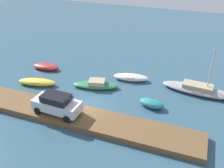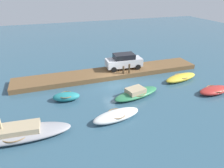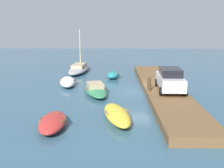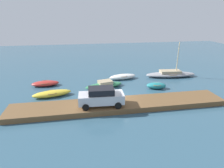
{
  "view_description": "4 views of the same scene",
  "coord_description": "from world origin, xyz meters",
  "px_view_note": "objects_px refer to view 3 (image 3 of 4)",
  "views": [
    {
      "loc": [
        9.09,
        -17.87,
        14.14
      ],
      "look_at": [
        1.21,
        3.2,
        1.05
      ],
      "focal_mm": 40.2,
      "sensor_mm": 36.0,
      "label": 1
    },
    {
      "loc": [
        7.08,
        19.38,
        9.84
      ],
      "look_at": [
        1.01,
        1.65,
        0.73
      ],
      "focal_mm": 33.03,
      "sensor_mm": 36.0,
      "label": 2
    },
    {
      "loc": [
        -22.63,
        2.01,
        5.78
      ],
      "look_at": [
        -1.12,
        2.2,
        0.91
      ],
      "focal_mm": 42.46,
      "sensor_mm": 36.0,
      "label": 3
    },
    {
      "loc": [
        -3.71,
        -19.04,
        8.99
      ],
      "look_at": [
        0.04,
        2.7,
        0.75
      ],
      "focal_mm": 30.19,
      "sensor_mm": 36.0,
      "label": 4
    }
  ],
  "objects_px": {
    "dinghy_teal": "(113,75)",
    "mooring_post_west": "(150,84)",
    "rowboat_white": "(68,82)",
    "motorboat_green": "(96,90)",
    "rowboat_red": "(53,122)",
    "parked_car": "(170,79)",
    "sailboat_grey": "(79,68)",
    "mooring_post_mid_west": "(149,83)",
    "rowboat_yellow": "(117,114)"
  },
  "relations": [
    {
      "from": "rowboat_white",
      "to": "mooring_post_mid_west",
      "type": "distance_m",
      "value": 8.17
    },
    {
      "from": "dinghy_teal",
      "to": "mooring_post_mid_west",
      "type": "relative_size",
      "value": 2.9
    },
    {
      "from": "mooring_post_west",
      "to": "rowboat_red",
      "type": "bearing_deg",
      "value": 135.66
    },
    {
      "from": "rowboat_red",
      "to": "mooring_post_mid_west",
      "type": "distance_m",
      "value": 9.65
    },
    {
      "from": "rowboat_yellow",
      "to": "rowboat_red",
      "type": "distance_m",
      "value": 3.9
    },
    {
      "from": "rowboat_yellow",
      "to": "mooring_post_west",
      "type": "distance_m",
      "value": 5.91
    },
    {
      "from": "rowboat_white",
      "to": "parked_car",
      "type": "distance_m",
      "value": 9.97
    },
    {
      "from": "sailboat_grey",
      "to": "parked_car",
      "type": "xyz_separation_m",
      "value": [
        -11.63,
        -8.81,
        1.05
      ]
    },
    {
      "from": "rowboat_yellow",
      "to": "motorboat_green",
      "type": "relative_size",
      "value": 0.86
    },
    {
      "from": "rowboat_red",
      "to": "mooring_post_mid_west",
      "type": "bearing_deg",
      "value": -44.52
    },
    {
      "from": "rowboat_red",
      "to": "motorboat_green",
      "type": "distance_m",
      "value": 7.86
    },
    {
      "from": "rowboat_yellow",
      "to": "rowboat_white",
      "type": "height_order",
      "value": "rowboat_white"
    },
    {
      "from": "rowboat_yellow",
      "to": "rowboat_red",
      "type": "bearing_deg",
      "value": 97.54
    },
    {
      "from": "rowboat_white",
      "to": "sailboat_grey",
      "type": "distance_m",
      "value": 7.43
    },
    {
      "from": "sailboat_grey",
      "to": "mooring_post_mid_west",
      "type": "relative_size",
      "value": 8.42
    },
    {
      "from": "rowboat_white",
      "to": "dinghy_teal",
      "type": "bearing_deg",
      "value": -61.13
    },
    {
      "from": "rowboat_red",
      "to": "sailboat_grey",
      "type": "height_order",
      "value": "sailboat_grey"
    },
    {
      "from": "motorboat_green",
      "to": "rowboat_yellow",
      "type": "bearing_deg",
      "value": -178.12
    },
    {
      "from": "rowboat_red",
      "to": "rowboat_white",
      "type": "xyz_separation_m",
      "value": [
        10.74,
        0.99,
        0.03
      ]
    },
    {
      "from": "sailboat_grey",
      "to": "mooring_post_mid_west",
      "type": "bearing_deg",
      "value": -142.14
    },
    {
      "from": "dinghy_teal",
      "to": "sailboat_grey",
      "type": "relative_size",
      "value": 0.34
    },
    {
      "from": "parked_car",
      "to": "rowboat_yellow",
      "type": "bearing_deg",
      "value": 143.37
    },
    {
      "from": "rowboat_red",
      "to": "parked_car",
      "type": "xyz_separation_m",
      "value": [
        6.54,
        -7.98,
        1.14
      ]
    },
    {
      "from": "motorboat_green",
      "to": "dinghy_teal",
      "type": "bearing_deg",
      "value": -26.32
    },
    {
      "from": "parked_car",
      "to": "motorboat_green",
      "type": "bearing_deg",
      "value": 82.55
    },
    {
      "from": "motorboat_green",
      "to": "mooring_post_west",
      "type": "distance_m",
      "value": 4.63
    },
    {
      "from": "rowboat_yellow",
      "to": "mooring_post_mid_west",
      "type": "relative_size",
      "value": 4.93
    },
    {
      "from": "mooring_post_west",
      "to": "motorboat_green",
      "type": "bearing_deg",
      "value": 75.91
    },
    {
      "from": "rowboat_red",
      "to": "sailboat_grey",
      "type": "distance_m",
      "value": 18.19
    },
    {
      "from": "motorboat_green",
      "to": "rowboat_white",
      "type": "bearing_deg",
      "value": 29.41
    },
    {
      "from": "sailboat_grey",
      "to": "mooring_post_west",
      "type": "distance_m",
      "value": 13.72
    },
    {
      "from": "rowboat_yellow",
      "to": "motorboat_green",
      "type": "height_order",
      "value": "motorboat_green"
    },
    {
      "from": "sailboat_grey",
      "to": "mooring_post_mid_west",
      "type": "distance_m",
      "value": 13.1
    },
    {
      "from": "rowboat_yellow",
      "to": "rowboat_red",
      "type": "height_order",
      "value": "rowboat_yellow"
    },
    {
      "from": "rowboat_yellow",
      "to": "rowboat_white",
      "type": "distance_m",
      "value": 10.54
    },
    {
      "from": "dinghy_teal",
      "to": "sailboat_grey",
      "type": "distance_m",
      "value": 5.84
    },
    {
      "from": "dinghy_teal",
      "to": "mooring_post_west",
      "type": "relative_size",
      "value": 2.44
    },
    {
      "from": "mooring_post_west",
      "to": "rowboat_yellow",
      "type": "bearing_deg",
      "value": 152.85
    },
    {
      "from": "rowboat_red",
      "to": "motorboat_green",
      "type": "height_order",
      "value": "motorboat_green"
    },
    {
      "from": "parked_car",
      "to": "dinghy_teal",
      "type": "bearing_deg",
      "value": 33.77
    },
    {
      "from": "parked_car",
      "to": "mooring_post_west",
      "type": "bearing_deg",
      "value": 93.8
    },
    {
      "from": "dinghy_teal",
      "to": "mooring_post_mid_west",
      "type": "xyz_separation_m",
      "value": [
        -6.91,
        -2.97,
        0.61
      ]
    },
    {
      "from": "sailboat_grey",
      "to": "parked_car",
      "type": "relative_size",
      "value": 1.74
    },
    {
      "from": "dinghy_teal",
      "to": "parked_car",
      "type": "distance_m",
      "value": 8.94
    },
    {
      "from": "rowboat_white",
      "to": "motorboat_green",
      "type": "xyz_separation_m",
      "value": [
        -3.12,
        -2.92,
        -0.0
      ]
    },
    {
      "from": "rowboat_white",
      "to": "rowboat_red",
      "type": "bearing_deg",
      "value": 176.35
    },
    {
      "from": "rowboat_red",
      "to": "mooring_post_mid_west",
      "type": "xyz_separation_m",
      "value": [
        7.23,
        -6.36,
        0.66
      ]
    },
    {
      "from": "mooring_post_west",
      "to": "sailboat_grey",
      "type": "bearing_deg",
      "value": 31.65
    },
    {
      "from": "rowboat_white",
      "to": "mooring_post_west",
      "type": "xyz_separation_m",
      "value": [
        -4.23,
        -7.35,
        0.72
      ]
    },
    {
      "from": "sailboat_grey",
      "to": "mooring_post_mid_west",
      "type": "xyz_separation_m",
      "value": [
        -10.94,
        -7.19,
        0.58
      ]
    }
  ]
}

